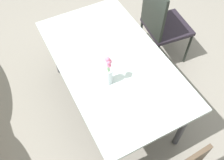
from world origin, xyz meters
TOP-DOWN VIEW (x-y plane):
  - ground_plane at (0.00, 0.00)m, footprint 12.00×12.00m
  - dining_table at (-0.10, 0.02)m, footprint 1.59×0.90m
  - chair_near_right at (0.27, -0.78)m, footprint 0.51×0.51m
  - flower_vase at (-0.29, 0.16)m, footprint 0.07×0.07m

SIDE VIEW (x-z plane):
  - ground_plane at x=0.00m, z-range 0.00..0.00m
  - chair_near_right at x=0.27m, z-range 0.06..1.07m
  - dining_table at x=-0.10m, z-range 0.30..1.03m
  - flower_vase at x=-0.29m, z-range 0.69..1.00m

